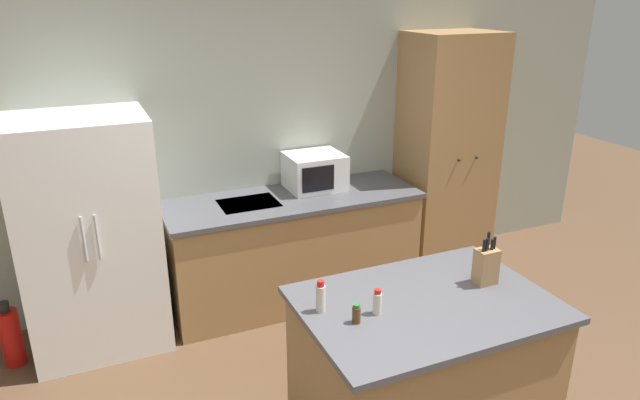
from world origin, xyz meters
name	(u,v)px	position (x,y,z in m)	size (l,w,h in m)	color
wall_back	(237,138)	(0.00, 2.33, 1.30)	(7.20, 0.06, 2.60)	#9EA393
refrigerator	(91,235)	(-1.17, 1.94, 0.83)	(0.89, 0.74, 1.65)	white
back_counter	(293,248)	(0.32, 1.96, 0.45)	(2.01, 0.72, 0.89)	#9E7547
pantry_cabinet	(447,155)	(1.79, 2.02, 1.04)	(0.75, 0.59, 2.09)	#9E7547
kitchen_island	(421,373)	(0.38, 0.18, 0.45)	(1.30, 0.91, 0.90)	#9E7547
microwave	(315,171)	(0.56, 2.08, 1.03)	(0.45, 0.39, 0.29)	white
knife_block	(486,265)	(0.78, 0.22, 1.00)	(0.12, 0.09, 0.30)	#9E7547
spice_bottle_tall_dark	(377,302)	(0.09, 0.18, 0.96)	(0.04, 0.04, 0.14)	beige
spice_bottle_short_red	(356,314)	(-0.04, 0.14, 0.94)	(0.04, 0.04, 0.10)	#563319
spice_bottle_amber_oil	(321,297)	(-0.16, 0.31, 0.98)	(0.05, 0.05, 0.17)	beige
fire_extinguisher	(11,337)	(-1.76, 1.88, 0.21)	(0.14, 0.14, 0.48)	red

